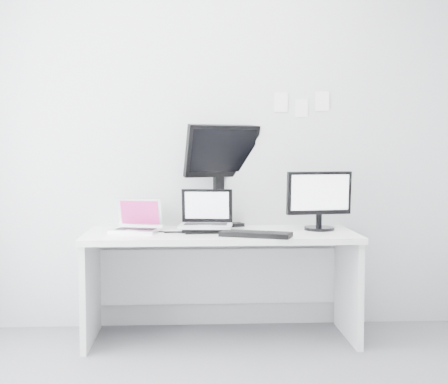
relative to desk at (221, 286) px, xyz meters
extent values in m
plane|color=#BABCBE|center=(0.00, 0.35, 0.99)|extent=(3.60, 0.00, 3.60)
cube|color=white|center=(0.00, 0.00, 0.00)|extent=(1.80, 0.70, 0.73)
cube|color=silver|center=(-0.57, 0.02, 0.48)|extent=(0.36, 0.31, 0.23)
cube|color=black|center=(-0.45, 0.25, 0.44)|extent=(0.09, 0.09, 0.16)
cube|color=#B5B8BC|center=(-0.10, 0.02, 0.51)|extent=(0.38, 0.31, 0.29)
cube|color=black|center=(0.01, 0.31, 0.74)|extent=(0.58, 0.40, 0.75)
cube|color=black|center=(0.68, 0.07, 0.57)|extent=(0.48, 0.28, 0.42)
cube|color=black|center=(0.21, -0.23, 0.38)|extent=(0.48, 0.31, 0.03)
ellipsoid|color=black|center=(0.30, -0.18, 0.38)|extent=(0.10, 0.06, 0.03)
cube|color=white|center=(0.45, 0.34, 1.26)|extent=(0.10, 0.00, 0.14)
cube|color=white|center=(0.60, 0.34, 1.22)|extent=(0.09, 0.00, 0.13)
cube|color=white|center=(0.75, 0.34, 1.26)|extent=(0.10, 0.00, 0.14)
camera|label=1|loc=(-0.20, -4.08, 0.92)|focal=49.32mm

